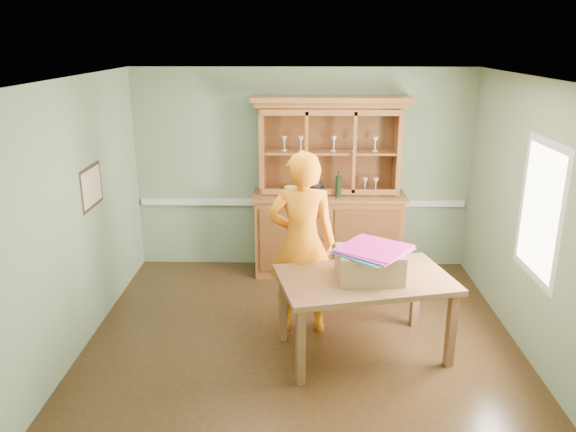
{
  "coord_description": "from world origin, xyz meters",
  "views": [
    {
      "loc": [
        -0.03,
        -5.39,
        3.06
      ],
      "look_at": [
        -0.16,
        0.4,
        1.21
      ],
      "focal_mm": 35.0,
      "sensor_mm": 36.0,
      "label": 1
    }
  ],
  "objects_px": {
    "dining_table": "(365,286)",
    "cardboard_box": "(369,264)",
    "person": "(302,243)",
    "china_hutch": "(328,213)"
  },
  "relations": [
    {
      "from": "china_hutch",
      "to": "person",
      "type": "xyz_separation_m",
      "value": [
        -0.35,
        -1.6,
        0.17
      ]
    },
    {
      "from": "china_hutch",
      "to": "dining_table",
      "type": "height_order",
      "value": "china_hutch"
    },
    {
      "from": "china_hutch",
      "to": "dining_table",
      "type": "relative_size",
      "value": 1.28
    },
    {
      "from": "china_hutch",
      "to": "person",
      "type": "height_order",
      "value": "china_hutch"
    },
    {
      "from": "cardboard_box",
      "to": "person",
      "type": "bearing_deg",
      "value": 141.88
    },
    {
      "from": "cardboard_box",
      "to": "person",
      "type": "relative_size",
      "value": 0.31
    },
    {
      "from": "dining_table",
      "to": "cardboard_box",
      "type": "relative_size",
      "value": 3.01
    },
    {
      "from": "person",
      "to": "cardboard_box",
      "type": "bearing_deg",
      "value": 142.13
    },
    {
      "from": "person",
      "to": "dining_table",
      "type": "bearing_deg",
      "value": 142.18
    },
    {
      "from": "dining_table",
      "to": "person",
      "type": "relative_size",
      "value": 0.93
    }
  ]
}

